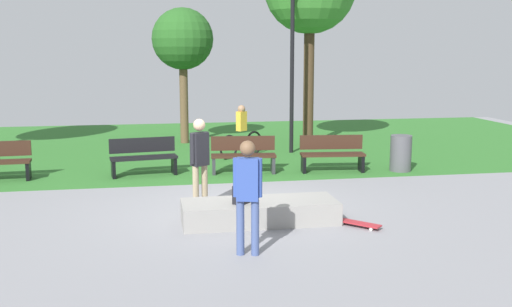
{
  "coord_description": "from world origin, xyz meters",
  "views": [
    {
      "loc": [
        -1.44,
        -11.27,
        2.99
      ],
      "look_at": [
        0.43,
        -0.82,
        1.18
      ],
      "focal_mm": 41.92,
      "sensor_mm": 36.0,
      "label": 1
    }
  ],
  "objects_px": {
    "skater_performing_trick": "(248,189)",
    "skater_watching": "(200,156)",
    "lamp_post": "(292,55)",
    "skateboard_by_ledge": "(358,223)",
    "concrete_ledge": "(260,212)",
    "backpack_on_ledge": "(241,194)",
    "trash_bin": "(401,153)",
    "cyclist_on_bicycle": "(242,135)",
    "park_bench_near_lamppost": "(332,153)",
    "park_bench_center_lawn": "(143,156)",
    "tree_young_birch": "(183,40)",
    "park_bench_near_path": "(243,154)"
  },
  "relations": [
    {
      "from": "cyclist_on_bicycle",
      "to": "trash_bin",
      "type": "bearing_deg",
      "value": -37.64
    },
    {
      "from": "concrete_ledge",
      "to": "tree_young_birch",
      "type": "height_order",
      "value": "tree_young_birch"
    },
    {
      "from": "concrete_ledge",
      "to": "park_bench_near_path",
      "type": "bearing_deg",
      "value": 84.79
    },
    {
      "from": "concrete_ledge",
      "to": "park_bench_center_lawn",
      "type": "xyz_separation_m",
      "value": [
        -2.05,
        4.53,
        0.29
      ]
    },
    {
      "from": "concrete_ledge",
      "to": "park_bench_center_lawn",
      "type": "relative_size",
      "value": 1.66
    },
    {
      "from": "park_bench_center_lawn",
      "to": "skater_watching",
      "type": "bearing_deg",
      "value": -72.01
    },
    {
      "from": "cyclist_on_bicycle",
      "to": "concrete_ledge",
      "type": "bearing_deg",
      "value": -96.11
    },
    {
      "from": "backpack_on_ledge",
      "to": "tree_young_birch",
      "type": "xyz_separation_m",
      "value": [
        -0.39,
        9.77,
        2.8
      ]
    },
    {
      "from": "skateboard_by_ledge",
      "to": "cyclist_on_bicycle",
      "type": "height_order",
      "value": "cyclist_on_bicycle"
    },
    {
      "from": "skater_performing_trick",
      "to": "skater_watching",
      "type": "distance_m",
      "value": 2.85
    },
    {
      "from": "park_bench_near_path",
      "to": "concrete_ledge",
      "type": "bearing_deg",
      "value": -95.21
    },
    {
      "from": "tree_young_birch",
      "to": "trash_bin",
      "type": "height_order",
      "value": "tree_young_birch"
    },
    {
      "from": "concrete_ledge",
      "to": "backpack_on_ledge",
      "type": "relative_size",
      "value": 8.57
    },
    {
      "from": "park_bench_near_path",
      "to": "park_bench_near_lamppost",
      "type": "bearing_deg",
      "value": -5.54
    },
    {
      "from": "cyclist_on_bicycle",
      "to": "tree_young_birch",
      "type": "bearing_deg",
      "value": 116.56
    },
    {
      "from": "skateboard_by_ledge",
      "to": "skater_watching",
      "type": "bearing_deg",
      "value": 146.03
    },
    {
      "from": "skater_performing_trick",
      "to": "park_bench_near_lamppost",
      "type": "relative_size",
      "value": 1.05
    },
    {
      "from": "backpack_on_ledge",
      "to": "park_bench_center_lawn",
      "type": "relative_size",
      "value": 0.19
    },
    {
      "from": "lamp_post",
      "to": "trash_bin",
      "type": "height_order",
      "value": "lamp_post"
    },
    {
      "from": "skater_watching",
      "to": "park_bench_near_path",
      "type": "bearing_deg",
      "value": 67.27
    },
    {
      "from": "concrete_ledge",
      "to": "tree_young_birch",
      "type": "xyz_separation_m",
      "value": [
        -0.74,
        9.66,
        3.16
      ]
    },
    {
      "from": "concrete_ledge",
      "to": "backpack_on_ledge",
      "type": "xyz_separation_m",
      "value": [
        -0.35,
        -0.11,
        0.36
      ]
    },
    {
      "from": "skater_performing_trick",
      "to": "cyclist_on_bicycle",
      "type": "height_order",
      "value": "skater_performing_trick"
    },
    {
      "from": "skater_watching",
      "to": "skateboard_by_ledge",
      "type": "relative_size",
      "value": 2.42
    },
    {
      "from": "concrete_ledge",
      "to": "cyclist_on_bicycle",
      "type": "bearing_deg",
      "value": 83.89
    },
    {
      "from": "concrete_ledge",
      "to": "backpack_on_ledge",
      "type": "distance_m",
      "value": 0.51
    },
    {
      "from": "concrete_ledge",
      "to": "park_bench_center_lawn",
      "type": "bearing_deg",
      "value": 114.29
    },
    {
      "from": "backpack_on_ledge",
      "to": "cyclist_on_bicycle",
      "type": "distance_m",
      "value": 6.93
    },
    {
      "from": "skater_performing_trick",
      "to": "park_bench_near_lamppost",
      "type": "bearing_deg",
      "value": 61.81
    },
    {
      "from": "backpack_on_ledge",
      "to": "cyclist_on_bicycle",
      "type": "xyz_separation_m",
      "value": [
        1.07,
        6.85,
        0.08
      ]
    },
    {
      "from": "skateboard_by_ledge",
      "to": "park_bench_center_lawn",
      "type": "distance_m",
      "value": 6.31
    },
    {
      "from": "lamp_post",
      "to": "park_bench_center_lawn",
      "type": "bearing_deg",
      "value": -148.96
    },
    {
      "from": "park_bench_near_lamppost",
      "to": "park_bench_center_lawn",
      "type": "distance_m",
      "value": 4.69
    },
    {
      "from": "skater_watching",
      "to": "lamp_post",
      "type": "bearing_deg",
      "value": 61.55
    },
    {
      "from": "skateboard_by_ledge",
      "to": "backpack_on_ledge",
      "type": "bearing_deg",
      "value": 166.71
    },
    {
      "from": "skater_performing_trick",
      "to": "park_bench_center_lawn",
      "type": "distance_m",
      "value": 6.41
    },
    {
      "from": "skateboard_by_ledge",
      "to": "trash_bin",
      "type": "xyz_separation_m",
      "value": [
        2.74,
        4.51,
        0.39
      ]
    },
    {
      "from": "tree_young_birch",
      "to": "trash_bin",
      "type": "relative_size",
      "value": 4.82
    },
    {
      "from": "skater_performing_trick",
      "to": "lamp_post",
      "type": "height_order",
      "value": "lamp_post"
    },
    {
      "from": "skater_watching",
      "to": "park_bench_near_path",
      "type": "xyz_separation_m",
      "value": [
        1.35,
        3.22,
        -0.54
      ]
    },
    {
      "from": "park_bench_near_lamppost",
      "to": "tree_young_birch",
      "type": "relative_size",
      "value": 0.37
    },
    {
      "from": "skateboard_by_ledge",
      "to": "park_bench_near_lamppost",
      "type": "relative_size",
      "value": 0.44
    },
    {
      "from": "trash_bin",
      "to": "cyclist_on_bicycle",
      "type": "xyz_separation_m",
      "value": [
        -3.64,
        2.81,
        0.18
      ]
    },
    {
      "from": "trash_bin",
      "to": "concrete_ledge",
      "type": "bearing_deg",
      "value": -138.02
    },
    {
      "from": "concrete_ledge",
      "to": "skater_performing_trick",
      "type": "bearing_deg",
      "value": -106.45
    },
    {
      "from": "park_bench_near_path",
      "to": "cyclist_on_bicycle",
      "type": "xyz_separation_m",
      "value": [
        0.32,
        2.36,
        0.15
      ]
    },
    {
      "from": "lamp_post",
      "to": "tree_young_birch",
      "type": "bearing_deg",
      "value": 140.37
    },
    {
      "from": "trash_bin",
      "to": "lamp_post",
      "type": "bearing_deg",
      "value": 122.75
    },
    {
      "from": "park_bench_near_lamppost",
      "to": "skater_watching",
      "type": "bearing_deg",
      "value": -140.0
    },
    {
      "from": "park_bench_near_path",
      "to": "tree_young_birch",
      "type": "relative_size",
      "value": 0.37
    }
  ]
}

